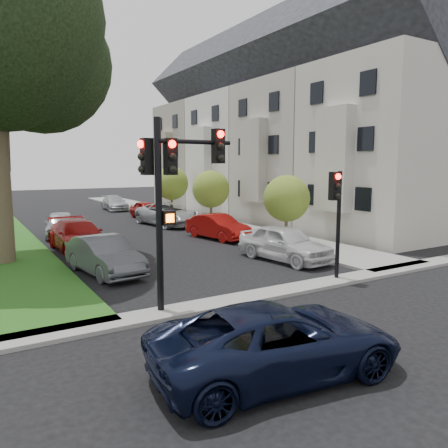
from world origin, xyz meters
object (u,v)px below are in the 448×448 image
car_cross_near (277,340)px  car_parked_6 (78,236)px  small_tree_b (211,189)px  car_parked_4 (115,203)px  car_parked_2 (168,214)px  car_parked_5 (104,256)px  traffic_signal_main (172,180)px  car_parked_3 (147,210)px  car_parked_1 (218,227)px  small_tree_a (287,199)px  car_parked_0 (285,243)px  car_parked_7 (61,224)px  small_tree_c (172,183)px  traffic_signal_secondary (336,205)px

car_cross_near → car_parked_6: bearing=8.5°
small_tree_b → car_cross_near: size_ratio=0.74×
car_parked_4 → car_cross_near: bearing=-97.7°
car_parked_2 → car_parked_6: (-7.54, -6.17, -0.02)m
car_parked_5 → car_parked_6: car_parked_6 is taller
traffic_signal_main → car_parked_3: size_ratio=1.36×
car_parked_1 → car_parked_2: 6.69m
small_tree_a → car_parked_0: (-2.57, -3.07, -1.67)m
small_tree_b → car_parked_6: size_ratio=0.73×
small_tree_a → car_parked_7: 13.40m
car_cross_near → car_parked_5: bearing=10.4°
car_parked_1 → car_parked_5: 9.14m
small_tree_c → traffic_signal_main: (-9.57, -21.29, 1.09)m
small_tree_b → car_parked_0: size_ratio=0.83×
small_tree_a → car_cross_near: small_tree_a is taller
car_parked_6 → car_parked_3: bearing=52.2°
traffic_signal_main → car_parked_7: (-0.18, 15.68, -3.07)m
car_parked_0 → car_parked_3: (0.35, 17.57, -0.10)m
small_tree_a → car_parked_5: (-10.08, -1.32, -1.72)m
small_tree_a → car_parked_2: 10.46m
car_parked_1 → car_parked_4: 18.77m
small_tree_c → car_parked_2: (-2.36, -4.58, -1.93)m
small_tree_b → small_tree_a: bearing=-90.0°
car_cross_near → car_parked_7: 20.35m
traffic_signal_main → car_parked_4: size_ratio=1.22×
traffic_signal_main → car_parked_5: traffic_signal_main is taller
car_parked_0 → car_parked_4: (0.11, 25.20, -0.14)m
small_tree_a → car_parked_1: bearing=123.6°
small_tree_b → car_parked_1: bearing=-115.1°
small_tree_a → car_parked_6: size_ratio=0.71×
small_tree_c → car_parked_6: size_ratio=0.78×
car_parked_2 → car_parked_5: (-7.72, -11.37, -0.05)m
small_tree_b → car_parked_2: (-2.36, 1.92, -1.78)m
car_parked_0 → car_parked_4: bearing=82.5°
car_parked_6 → car_parked_7: bearing=86.4°
car_parked_0 → car_parked_5: (-7.51, 1.75, -0.06)m
traffic_signal_main → car_parked_6: (-0.33, 10.54, -3.05)m
small_tree_c → car_parked_5: bearing=-122.3°
small_tree_c → traffic_signal_secondary: bearing=-98.5°
car_parked_0 → car_parked_3: 17.57m
car_parked_2 → car_parked_1: bearing=-96.7°
traffic_signal_secondary → car_cross_near: size_ratio=0.77×
car_parked_5 → car_parked_6: size_ratio=0.85×
small_tree_b → traffic_signal_main: traffic_signal_main is taller
small_tree_c → traffic_signal_secondary: small_tree_c is taller
car_cross_near → car_parked_5: size_ratio=1.17×
car_parked_7 → car_parked_3: bearing=46.6°
car_cross_near → car_parked_2: size_ratio=0.93×
small_tree_a → small_tree_c: (0.00, 14.63, 0.26)m
car_parked_7 → car_parked_4: bearing=71.5°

